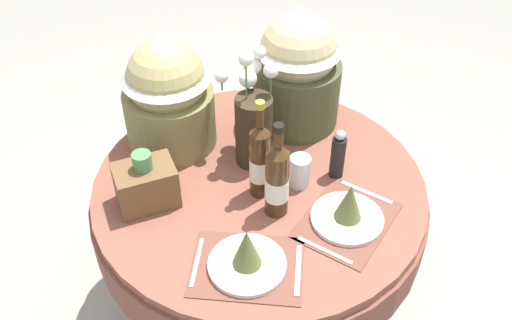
% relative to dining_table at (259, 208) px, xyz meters
% --- Properties ---
extents(ground, '(8.00, 8.00, 0.00)m').
position_rel_dining_table_xyz_m(ground, '(0.00, 0.00, -0.59)').
color(ground, '#9E998E').
extents(dining_table, '(1.20, 1.20, 0.73)m').
position_rel_dining_table_xyz_m(dining_table, '(0.00, 0.00, 0.00)').
color(dining_table, brown).
rests_on(dining_table, ground).
extents(place_setting_left, '(0.42, 0.39, 0.16)m').
position_rel_dining_table_xyz_m(place_setting_left, '(-0.18, -0.34, 0.18)').
color(place_setting_left, brown).
rests_on(place_setting_left, dining_table).
extents(place_setting_right, '(0.43, 0.41, 0.16)m').
position_rel_dining_table_xyz_m(place_setting_right, '(0.20, -0.28, 0.18)').
color(place_setting_right, brown).
rests_on(place_setting_right, dining_table).
extents(flower_vase, '(0.20, 0.21, 0.45)m').
position_rel_dining_table_xyz_m(flower_vase, '(0.03, 0.13, 0.30)').
color(flower_vase, '#332819').
rests_on(flower_vase, dining_table).
extents(wine_bottle_left, '(0.07, 0.07, 0.38)m').
position_rel_dining_table_xyz_m(wine_bottle_left, '(-0.02, -0.05, 0.28)').
color(wine_bottle_left, '#422814').
rests_on(wine_bottle_left, dining_table).
extents(wine_bottle_right, '(0.08, 0.08, 0.36)m').
position_rel_dining_table_xyz_m(wine_bottle_right, '(0.00, -0.15, 0.27)').
color(wine_bottle_right, '#422814').
rests_on(wine_bottle_right, dining_table).
extents(tumbler_mid, '(0.07, 0.07, 0.12)m').
position_rel_dining_table_xyz_m(tumbler_mid, '(0.13, -0.06, 0.19)').
color(tumbler_mid, silver).
rests_on(tumbler_mid, dining_table).
extents(pepper_mill, '(0.05, 0.05, 0.20)m').
position_rel_dining_table_xyz_m(pepper_mill, '(0.27, -0.07, 0.22)').
color(pepper_mill, black).
rests_on(pepper_mill, dining_table).
extents(gift_tub_back_left, '(0.33, 0.33, 0.47)m').
position_rel_dining_table_xyz_m(gift_tub_back_left, '(-0.22, 0.34, 0.38)').
color(gift_tub_back_left, olive).
rests_on(gift_tub_back_left, dining_table).
extents(gift_tub_back_right, '(0.34, 0.34, 0.50)m').
position_rel_dining_table_xyz_m(gift_tub_back_right, '(0.27, 0.29, 0.40)').
color(gift_tub_back_right, '#474C2D').
rests_on(gift_tub_back_right, dining_table).
extents(woven_basket_side_left, '(0.20, 0.14, 0.21)m').
position_rel_dining_table_xyz_m(woven_basket_side_left, '(-0.39, 0.05, 0.21)').
color(woven_basket_side_left, brown).
rests_on(woven_basket_side_left, dining_table).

